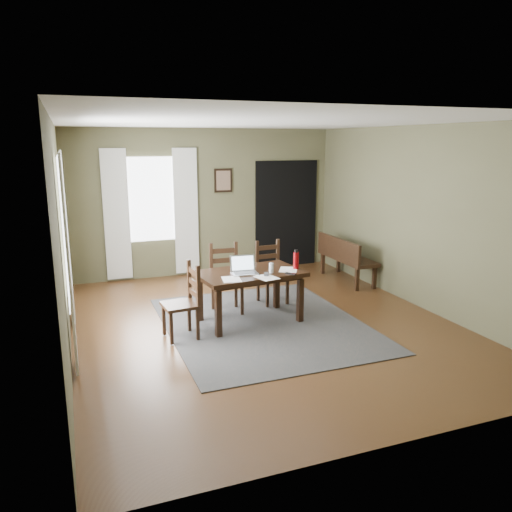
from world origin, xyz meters
name	(u,v)px	position (x,y,z in m)	size (l,w,h in m)	color
ground	(264,324)	(0.00, 0.00, -0.01)	(5.00, 6.00, 0.01)	#492C16
room_shell	(264,193)	(0.00, 0.00, 1.80)	(5.02, 6.02, 2.71)	brown
rug	(264,324)	(0.00, 0.00, 0.01)	(2.60, 3.20, 0.01)	#373737
dining_table	(250,278)	(-0.14, 0.17, 0.63)	(1.51, 1.01, 0.71)	black
chair_end	(184,302)	(-1.12, -0.09, 0.47)	(0.46, 0.46, 0.96)	black
chair_back_left	(226,279)	(-0.32, 0.69, 0.49)	(0.47, 0.47, 1.00)	black
chair_back_right	(271,273)	(0.47, 0.87, 0.47)	(0.44, 0.44, 0.95)	black
bench	(344,255)	(2.15, 1.52, 0.48)	(0.45, 1.41, 0.80)	black
laptop	(244,269)	(-0.24, 0.13, 0.78)	(0.37, 0.30, 0.23)	#B7B7BC
computer_mouse	(266,274)	(-0.01, -0.10, 0.74)	(0.06, 0.10, 0.03)	#3F3F42
tv_remote	(291,274)	(0.32, -0.16, 0.73)	(0.04, 0.16, 0.02)	black
drinking_glass	(271,268)	(0.11, 0.00, 0.79)	(0.06, 0.06, 0.14)	silver
water_bottle	(296,260)	(0.52, 0.09, 0.85)	(0.09, 0.09, 0.27)	#9B0B11
paper_a	(231,279)	(-0.50, -0.12, 0.72)	(0.23, 0.30, 0.00)	white
paper_d	(288,270)	(0.40, 0.07, 0.72)	(0.24, 0.31, 0.00)	white
paper_e	(267,277)	(-0.04, -0.20, 0.72)	(0.24, 0.31, 0.00)	white
window_left	(64,229)	(-2.47, 0.20, 1.45)	(0.01, 1.30, 1.70)	white
window_back	(151,199)	(-1.00, 2.97, 1.45)	(1.00, 0.01, 1.50)	white
curtain_left_near	(69,265)	(-2.44, -0.62, 1.20)	(0.03, 0.48, 2.30)	silver
curtain_left_far	(67,237)	(-2.44, 1.02, 1.20)	(0.03, 0.48, 2.30)	silver
curtain_back_left	(116,215)	(-1.62, 2.94, 1.20)	(0.44, 0.03, 2.30)	silver
curtain_back_right	(186,212)	(-0.38, 2.94, 1.20)	(0.44, 0.03, 2.30)	silver
framed_picture	(223,180)	(0.35, 2.97, 1.75)	(0.34, 0.03, 0.44)	black
doorway_back	(286,214)	(1.65, 2.97, 1.05)	(1.30, 0.03, 2.10)	black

